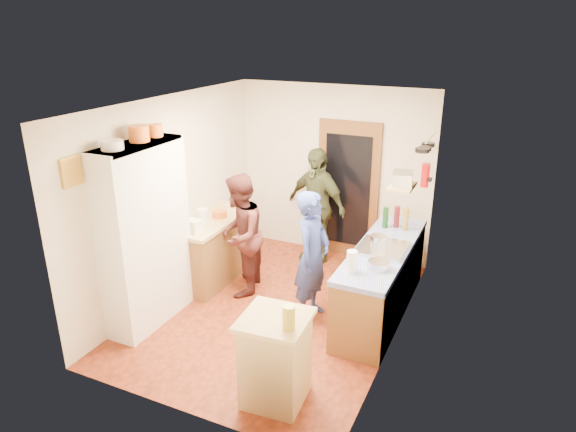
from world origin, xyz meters
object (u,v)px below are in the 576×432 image
Objects in this scene: island_base at (275,361)px; person_left at (243,234)px; person_hob at (314,258)px; hutch_body at (145,236)px; right_counter_base at (381,282)px; person_back at (317,206)px.

island_base is 0.52× the size of person_left.
hutch_body is at bearing 117.53° from person_hob.
right_counter_base is at bearing 76.01° from island_base.
person_hob is (-0.23, 1.51, 0.38)m from island_base.
hutch_body is 1.99m from person_hob.
person_hob is (1.78, 0.84, -0.29)m from hutch_body.
person_back is (-0.57, 1.52, 0.07)m from person_hob.
hutch_body is 1.31m from person_left.
hutch_body is 2.90m from right_counter_base.
person_hob reaches higher than island_base.
right_counter_base is at bearing -55.33° from person_hob.
person_back reaches higher than island_base.
person_left reaches higher than island_base.
hutch_body is 2.56× the size of island_base.
person_left is 0.93× the size of person_back.
hutch_body is 1.25× the size of person_back.
person_left is at bearing 58.38° from hutch_body.
hutch_body reaches higher than right_counter_base.
hutch_body is at bearing 161.46° from island_base.
person_back reaches higher than right_counter_base.
person_left is at bearing -94.40° from person_back.
island_base is at bearing -18.54° from hutch_body.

